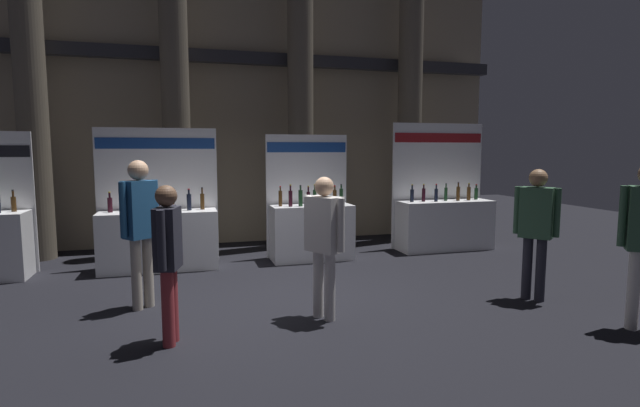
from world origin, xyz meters
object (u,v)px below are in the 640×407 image
visitor_1 (168,253)px  visitor_2 (140,221)px  visitor_4 (324,235)px  visitor_5 (536,223)px  exhibitor_booth_1 (159,234)px  exhibitor_booth_2 (311,227)px  exhibitor_booth_3 (444,219)px

visitor_1 → visitor_2: size_ratio=0.88×
visitor_4 → visitor_5: visitor_5 is taller
exhibitor_booth_1 → visitor_2: (-0.11, -2.02, 0.51)m
exhibitor_booth_2 → visitor_2: size_ratio=1.21×
exhibitor_booth_1 → exhibitor_booth_3: 5.28m
visitor_2 → visitor_5: (4.85, -1.04, -0.08)m
exhibitor_booth_3 → exhibitor_booth_1: bearing=-178.4°
exhibitor_booth_2 → visitor_4: (-0.64, -3.00, 0.40)m
exhibitor_booth_3 → visitor_1: size_ratio=1.53×
exhibitor_booth_2 → visitor_1: (-2.33, -3.28, 0.35)m
visitor_5 → visitor_1: bearing=54.1°
visitor_1 → visitor_4: (1.69, 0.28, 0.05)m
exhibitor_booth_1 → visitor_5: exhibitor_booth_1 is taller
exhibitor_booth_1 → visitor_1: bearing=-85.8°
exhibitor_booth_3 → visitor_5: bearing=-99.7°
visitor_4 → visitor_2: bearing=33.5°
exhibitor_booth_1 → exhibitor_booth_3: exhibitor_booth_3 is taller
visitor_2 → exhibitor_booth_3: bearing=162.5°
exhibitor_booth_2 → exhibitor_booth_3: bearing=2.8°
visitor_2 → visitor_1: bearing=66.4°
exhibitor_booth_1 → visitor_1: (0.24, -3.26, 0.35)m
visitor_4 → visitor_5: (2.81, -0.07, 0.03)m
visitor_4 → visitor_5: bearing=-122.6°
exhibitor_booth_2 → exhibitor_booth_3: (2.72, 0.13, 0.02)m
visitor_4 → visitor_5: size_ratio=0.97×
visitor_2 → visitor_5: bearing=128.6°
exhibitor_booth_1 → visitor_5: (4.73, -3.05, 0.43)m
exhibitor_booth_1 → visitor_4: size_ratio=1.40×
visitor_1 → visitor_2: 1.30m
exhibitor_booth_3 → visitor_5: size_ratio=1.45×
exhibitor_booth_2 → visitor_4: bearing=-102.0°
exhibitor_booth_1 → visitor_2: 2.08m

